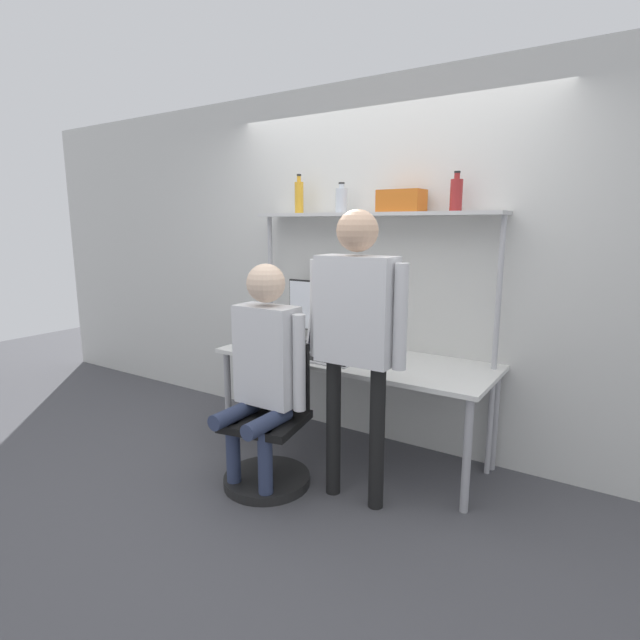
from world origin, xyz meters
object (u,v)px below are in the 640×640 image
Objects in this scene: person_standing at (356,319)px; bottle_amber at (299,197)px; person_seated at (264,359)px; bottle_red at (456,194)px; bottle_clear at (341,200)px; monitor at (316,309)px; laptop at (322,348)px; cell_phone at (346,365)px; office_chair at (269,442)px; storage_box at (401,201)px.

bottle_amber is at bearing 140.55° from person_standing.
bottle_red is at bearing 47.24° from person_seated.
person_seated is 5.71× the size of bottle_red.
bottle_amber is at bearing 180.00° from bottle_clear.
bottle_amber is (-0.17, 0.02, 0.87)m from monitor.
bottle_clear reaches higher than laptop.
monitor is 2.34× the size of bottle_clear.
person_standing is (0.25, -0.32, 0.39)m from cell_phone.
person_standing is 1.10m from bottle_red.
laptop is at bearing -39.67° from bottle_amber.
office_chair is (0.21, -0.87, -0.73)m from monitor.
person_seated reaches higher than laptop.
bottle_amber reaches higher than person_seated.
bottle_amber is 0.96× the size of storage_box.
office_chair is at bearing -169.44° from person_standing.
monitor is at bearing -6.31° from bottle_amber.
bottle_red is 0.38m from storage_box.
cell_phone is at bearing -39.91° from monitor.
bottle_amber is at bearing 112.91° from office_chair.
monitor is 1.66× the size of laptop.
person_seated is 1.36m from bottle_clear.
storage_box is at bearing 0.00° from bottle_clear.
bottle_red reaches higher than cell_phone.
storage_box is at bearing 61.26° from office_chair.
laptop is 2.05× the size of cell_phone.
monitor is 1.15m from office_chair.
bottle_amber is at bearing 173.69° from monitor.
laptop is 0.56m from person_seated.
laptop is 1.00× the size of storage_box.
bottle_clear is (-0.32, 0.46, 1.10)m from cell_phone.
storage_box is at bearing 1.54° from monitor.
cell_phone is 0.49× the size of storage_box.
person_standing reaches higher than person_seated.
laptop is 0.74m from office_chair.
person_seated is 1.43m from storage_box.
bottle_amber reaches higher than cell_phone.
person_seated is 4.84× the size of bottle_amber.
laptop is 0.72m from person_standing.
person_standing reaches higher than cell_phone.
monitor is 1.37m from bottle_red.
cell_phone is at bearing 128.12° from person_standing.
laptop is 1.37m from bottle_red.
laptop is at bearing -79.92° from bottle_clear.
person_standing is at bearing -54.06° from bottle_clear.
bottle_red is at bearing -0.00° from bottle_amber.
cell_phone is 1.32m from bottle_red.
laptop is at bearing -154.87° from bottle_red.
bottle_clear is at bearing 90.00° from person_seated.
bottle_red is (0.29, 0.78, 0.72)m from person_standing.
bottle_clear reaches higher than person_standing.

